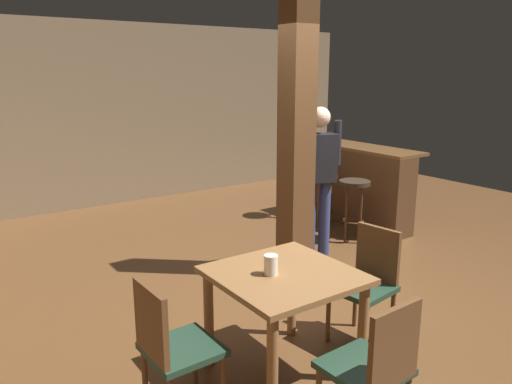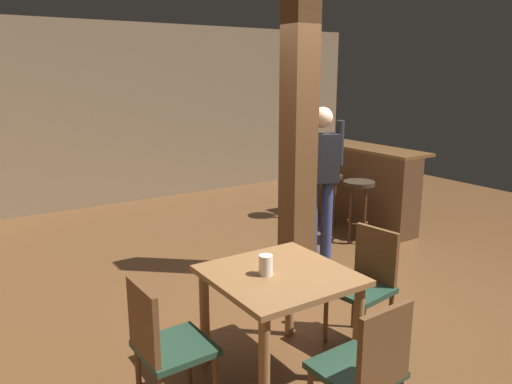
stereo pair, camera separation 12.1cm
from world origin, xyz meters
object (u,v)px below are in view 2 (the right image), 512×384
Objects in this scene: dining_table at (279,291)px; chair_west at (163,343)px; bar_stool_mid at (330,188)px; napkin_cup at (266,265)px; bar_counter at (362,185)px; chair_east at (366,280)px; bar_stool_far at (296,177)px; chair_south at (366,367)px; bar_stool_near at (358,196)px; standing_person at (321,177)px.

chair_west is at bearing -179.33° from dining_table.
dining_table reaches higher than bar_stool_mid.
napkin_cup is 0.08× the size of bar_counter.
chair_east reaches higher than bar_stool_far.
bar_stool_near is (2.45, 2.56, 0.08)m from chair_south.
dining_table is 1.01× the size of chair_east.
dining_table is 2.98m from bar_stool_near.
bar_stool_near is at bearing 47.01° from chair_east.
bar_stool_mid is 0.94× the size of bar_stool_far.
standing_person is (1.59, 1.32, 0.18)m from napkin_cup.
bar_stool_far is (-0.08, 0.65, 0.04)m from bar_stool_mid.
napkin_cup is at bearing 178.06° from chair_east.
standing_person reaches higher than chair_east.
bar_counter reaches higher than dining_table.
dining_table is 3.46m from bar_stool_mid.
chair_south reaches higher than bar_stool_mid.
chair_east is 1.00× the size of chair_south.
standing_person is at bearing 39.68° from napkin_cup.
chair_east is at bearing -134.40° from bar_counter.
chair_east reaches higher than bar_stool_mid.
bar_stool_far is at bearing 97.07° from bar_stool_mid.
chair_east is 1.59m from standing_person.
bar_stool_far is at bearing 88.92° from bar_stool_near.
bar_stool_near is 1.29m from bar_stool_far.
chair_west reaches higher than dining_table.
napkin_cup is at bearing -144.58° from bar_counter.
standing_person is 2.34× the size of bar_stool_mid.
chair_west is at bearing -149.84° from bar_counter.
standing_person reaches higher than bar_stool_mid.
bar_counter reaches higher than bar_stool_near.
standing_person reaches higher than chair_south.
napkin_cup is (0.76, 0.03, 0.31)m from chair_west.
dining_table is 0.83m from chair_east.
chair_west is at bearing 134.80° from chair_south.
chair_east reaches higher than dining_table.
chair_west is 1.14× the size of bar_stool_far.
standing_person is 1.97m from bar_stool_far.
chair_south is (-0.02, -0.84, -0.11)m from dining_table.
chair_south is 1.14× the size of bar_stool_far.
bar_stool_mid is (3.38, 2.37, 0.04)m from chair_west.
napkin_cup reaches higher than bar_stool_mid.
bar_stool_near is (0.94, 0.38, -0.42)m from standing_person.
dining_table is 0.23m from napkin_cup.
chair_south is 0.52× the size of standing_person.
chair_west reaches higher than bar_stool_far.
chair_west is at bearing -137.61° from bar_stool_far.
standing_person is 1.83m from bar_counter.
chair_west is 1.00× the size of chair_east.
chair_west is 6.49× the size of napkin_cup.
chair_west reaches higher than bar_stool_mid.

